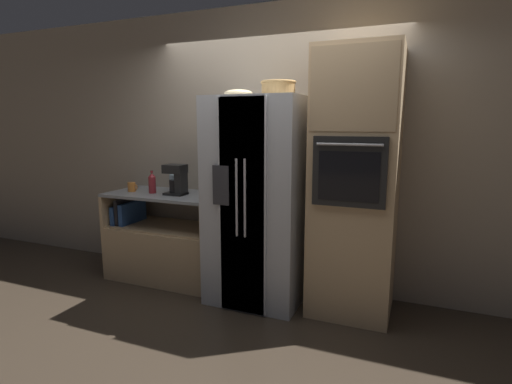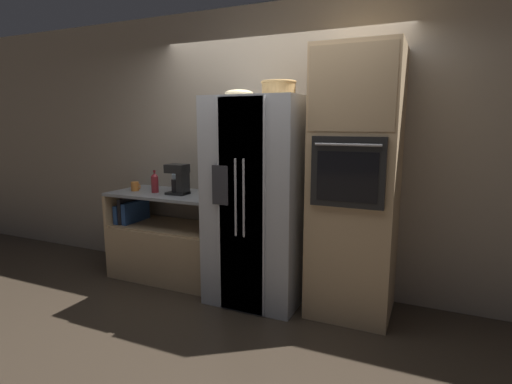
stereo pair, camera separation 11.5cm
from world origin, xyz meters
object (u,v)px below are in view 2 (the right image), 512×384
at_px(wicker_basket, 279,88).
at_px(bottle_tall, 155,182).
at_px(wall_oven, 355,185).
at_px(coffee_maker, 179,178).
at_px(bottle_short, 176,180).
at_px(refrigerator, 259,200).
at_px(fruit_bowl, 239,93).
at_px(mug, 135,186).

xyz_separation_m(wicker_basket, bottle_tall, (-1.38, -0.05, -0.93)).
xyz_separation_m(wall_oven, coffee_maker, (-1.78, -0.03, -0.04)).
height_order(wicker_basket, coffee_maker, wicker_basket).
relative_size(bottle_tall, bottle_short, 0.96).
relative_size(wicker_basket, bottle_short, 1.27).
xyz_separation_m(refrigerator, bottle_tall, (-1.22, 0.02, 0.09)).
distance_m(wicker_basket, bottle_tall, 1.66).
distance_m(fruit_bowl, mug, 1.59).
height_order(wall_oven, fruit_bowl, wall_oven).
height_order(refrigerator, mug, refrigerator).
height_order(fruit_bowl, bottle_tall, fruit_bowl).
distance_m(refrigerator, bottle_tall, 1.23).
relative_size(fruit_bowl, coffee_maker, 0.84).
xyz_separation_m(wicker_basket, fruit_bowl, (-0.36, -0.07, -0.04)).
bearing_deg(wicker_basket, wall_oven, -1.05).
height_order(wall_oven, wicker_basket, wall_oven).
height_order(refrigerator, wicker_basket, wicker_basket).
bearing_deg(fruit_bowl, wicker_basket, 10.93).
bearing_deg(wall_oven, bottle_tall, -178.92).
bearing_deg(wicker_basket, bottle_tall, -177.82).
bearing_deg(wall_oven, bottle_short, 175.90).
height_order(refrigerator, coffee_maker, refrigerator).
bearing_deg(fruit_bowl, mug, 179.41).
relative_size(bottle_short, coffee_maker, 0.80).
bearing_deg(wall_oven, wicker_basket, 178.95).
bearing_deg(wall_oven, coffee_maker, -178.99).
bearing_deg(wall_oven, mug, -178.94).
bearing_deg(wall_oven, fruit_bowl, -176.97).
bearing_deg(refrigerator, wicker_basket, 25.91).
distance_m(wicker_basket, mug, 1.92).
bearing_deg(mug, bottle_short, 24.02).
bearing_deg(bottle_short, wicker_basket, -5.85).
bearing_deg(mug, refrigerator, -0.68).
bearing_deg(wicker_basket, refrigerator, -154.09).
relative_size(wall_oven, bottle_tall, 9.54).
bearing_deg(bottle_tall, wicker_basket, 2.18).
height_order(bottle_short, coffee_maker, coffee_maker).
relative_size(wicker_basket, fruit_bowl, 1.21).
xyz_separation_m(refrigerator, mug, (-1.49, 0.02, 0.03)).
bearing_deg(fruit_bowl, refrigerator, -1.24).
height_order(refrigerator, bottle_short, refrigerator).
relative_size(bottle_tall, coffee_maker, 0.76).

